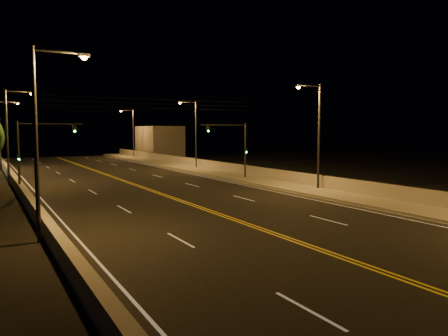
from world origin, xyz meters
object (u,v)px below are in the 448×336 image
traffic_signal_right (236,144)px  traffic_signal_left (33,148)px  streetlight_3 (132,130)px  streetlight_6 (2,130)px  streetlight_2 (194,130)px  streetlight_5 (10,130)px  streetlight_1 (316,130)px  streetlight_4 (42,130)px

traffic_signal_right → traffic_signal_left: same height
streetlight_3 → streetlight_6: same height
streetlight_2 → streetlight_5: bearing=-163.9°
streetlight_2 → streetlight_5: size_ratio=1.00×
streetlight_5 → traffic_signal_right: streetlight_5 is taller
streetlight_1 → traffic_signal_left: size_ratio=1.51×
streetlight_3 → traffic_signal_left: bearing=-117.3°
streetlight_3 → streetlight_6: bearing=-145.1°
streetlight_6 → traffic_signal_right: size_ratio=1.51×
traffic_signal_right → traffic_signal_left: bearing=180.0°
streetlight_4 → traffic_signal_left: streetlight_4 is taller
streetlight_2 → streetlight_3: bearing=90.0°
streetlight_2 → traffic_signal_right: (-1.55, -13.18, -1.39)m
streetlight_3 → streetlight_5: size_ratio=1.00×
streetlight_4 → traffic_signal_right: 25.76m
traffic_signal_right → streetlight_2: bearing=83.3°
streetlight_4 → traffic_signal_left: size_ratio=1.51×
streetlight_1 → streetlight_6: (-21.42, 34.38, 0.00)m
streetlight_5 → streetlight_6: bearing=90.0°
streetlight_4 → traffic_signal_left: (1.15, 16.33, -1.39)m
streetlight_2 → traffic_signal_right: 13.35m
traffic_signal_right → traffic_signal_left: 18.72m
streetlight_4 → streetlight_6: (0.00, 40.66, 0.00)m
traffic_signal_left → streetlight_2: bearing=33.0°
streetlight_4 → streetlight_6: same height
traffic_signal_right → traffic_signal_left: size_ratio=1.00×
streetlight_4 → traffic_signal_right: (19.87, 16.33, -1.39)m
streetlight_5 → traffic_signal_left: size_ratio=1.51×
streetlight_3 → streetlight_5: same height
streetlight_4 → traffic_signal_left: 16.43m
streetlight_5 → streetlight_6: (0.00, 17.34, 0.00)m
streetlight_1 → streetlight_5: (-21.42, 17.04, 0.00)m
streetlight_1 → traffic_signal_right: 10.26m
streetlight_2 → streetlight_4: size_ratio=1.00×
streetlight_1 → streetlight_2: bearing=90.0°
streetlight_4 → streetlight_3: bearing=68.9°
traffic_signal_left → streetlight_3: bearing=62.7°
streetlight_1 → streetlight_5: same height
traffic_signal_right → streetlight_1: bearing=-81.2°
traffic_signal_left → streetlight_6: bearing=92.7°
streetlight_3 → streetlight_6: (-21.42, -14.96, 0.00)m
streetlight_1 → streetlight_3: bearing=90.0°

